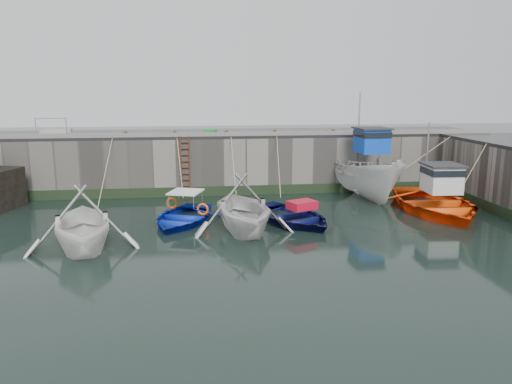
{
  "coord_description": "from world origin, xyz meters",
  "views": [
    {
      "loc": [
        -1.54,
        -16.12,
        5.66
      ],
      "look_at": [
        1.11,
        4.95,
        1.2
      ],
      "focal_mm": 35.0,
      "sensor_mm": 36.0,
      "label": 1
    }
  ],
  "objects": [
    {
      "name": "bollard_d",
      "position": [
        2.8,
        10.25,
        3.3
      ],
      "size": [
        0.18,
        0.18,
        0.28
      ],
      "primitive_type": "cylinder",
      "color": "#3F1E0F",
      "rests_on": "road_back"
    },
    {
      "name": "road_back",
      "position": [
        0.0,
        12.5,
        3.08
      ],
      "size": [
        30.0,
        5.0,
        0.16
      ],
      "primitive_type": "cube",
      "color": "black",
      "rests_on": "quay_back"
    },
    {
      "name": "boat_near_blacktrim_rope",
      "position": [
        0.33,
        7.81,
        0.0
      ],
      "size": [
        0.04,
        5.1,
        3.1
      ],
      "primitive_type": null,
      "color": "tan",
      "rests_on": "ground"
    },
    {
      "name": "boat_near_white",
      "position": [
        -5.57,
        1.66,
        0.0
      ],
      "size": [
        5.11,
        5.63,
        2.57
      ],
      "primitive_type": "imported",
      "rotation": [
        0.0,
        0.0,
        0.2
      ],
      "color": "white",
      "rests_on": "ground"
    },
    {
      "name": "ground",
      "position": [
        0.0,
        0.0,
        0.0
      ],
      "size": [
        120.0,
        120.0,
        0.0
      ],
      "primitive_type": "plane",
      "color": "black",
      "rests_on": "ground"
    },
    {
      "name": "railing",
      "position": [
        -8.75,
        11.25,
        3.36
      ],
      "size": [
        1.6,
        1.05,
        1.0
      ],
      "color": "#A5A8AD",
      "rests_on": "road_back"
    },
    {
      "name": "bollard_b",
      "position": [
        -2.5,
        10.25,
        3.3
      ],
      "size": [
        0.18,
        0.18,
        0.28
      ],
      "primitive_type": "cylinder",
      "color": "#3F1E0F",
      "rests_on": "road_back"
    },
    {
      "name": "algae_back",
      "position": [
        0.0,
        9.96,
        0.25
      ],
      "size": [
        30.0,
        0.08,
        0.5
      ],
      "primitive_type": "cube",
      "color": "black",
      "rests_on": "ground"
    },
    {
      "name": "bollard_c",
      "position": [
        0.2,
        10.25,
        3.3
      ],
      "size": [
        0.18,
        0.18,
        0.28
      ],
      "primitive_type": "cylinder",
      "color": "#3F1E0F",
      "rests_on": "road_back"
    },
    {
      "name": "boat_near_navy",
      "position": [
        2.53,
        4.32,
        0.0
      ],
      "size": [
        5.17,
        5.87,
        1.01
      ],
      "primitive_type": "imported",
      "rotation": [
        0.0,
        0.0,
        0.42
      ],
      "color": "#0A0D41",
      "rests_on": "ground"
    },
    {
      "name": "kerb_back",
      "position": [
        0.0,
        10.15,
        3.26
      ],
      "size": [
        30.0,
        0.3,
        0.2
      ],
      "primitive_type": "cube",
      "color": "slate",
      "rests_on": "road_back"
    },
    {
      "name": "fish_crate",
      "position": [
        -0.66,
        10.32,
        3.33
      ],
      "size": [
        0.74,
        0.59,
        0.34
      ],
      "primitive_type": "cube",
      "rotation": [
        0.0,
        0.0,
        -0.31
      ],
      "color": "#167C2A",
      "rests_on": "road_back"
    },
    {
      "name": "boat_far_orange",
      "position": [
        9.5,
        5.18,
        0.45
      ],
      "size": [
        5.24,
        7.05,
        4.4
      ],
      "rotation": [
        0.0,
        0.0,
        -0.06
      ],
      "color": "#FF4D0D",
      "rests_on": "ground"
    },
    {
      "name": "quay_back",
      "position": [
        0.0,
        12.5,
        1.5
      ],
      "size": [
        30.0,
        5.0,
        3.0
      ],
      "primitive_type": "cube",
      "color": "slate",
      "rests_on": "ground"
    },
    {
      "name": "boat_near_blue",
      "position": [
        -2.09,
        4.82,
        0.0
      ],
      "size": [
        4.5,
        5.3,
        0.93
      ],
      "primitive_type": "imported",
      "rotation": [
        0.0,
        0.0,
        -0.33
      ],
      "color": "#0B23AD",
      "rests_on": "ground"
    },
    {
      "name": "boat_near_white_rope",
      "position": [
        -5.57,
        7.08,
        0.0
      ],
      "size": [
        0.04,
        6.39,
        3.1
      ],
      "primitive_type": null,
      "color": "tan",
      "rests_on": "ground"
    },
    {
      "name": "bollard_a",
      "position": [
        -5.0,
        10.25,
        3.3
      ],
      "size": [
        0.18,
        0.18,
        0.28
      ],
      "primitive_type": "cylinder",
      "color": "#3F1E0F",
      "rests_on": "road_back"
    },
    {
      "name": "ladder",
      "position": [
        -2.0,
        9.91,
        1.59
      ],
      "size": [
        0.51,
        0.08,
        3.2
      ],
      "color": "#3F1E0F",
      "rests_on": "ground"
    },
    {
      "name": "boat_near_navy_rope",
      "position": [
        2.53,
        8.41,
        0.0
      ],
      "size": [
        0.04,
        4.11,
        3.1
      ],
      "primitive_type": null,
      "color": "tan",
      "rests_on": "ground"
    },
    {
      "name": "boat_far_white",
      "position": [
        7.43,
        8.83,
        1.15
      ],
      "size": [
        3.09,
        7.25,
        5.74
      ],
      "rotation": [
        0.0,
        0.0,
        0.06
      ],
      "color": "silver",
      "rests_on": "ground"
    },
    {
      "name": "bollard_e",
      "position": [
        6.0,
        10.25,
        3.3
      ],
      "size": [
        0.18,
        0.18,
        0.28
      ],
      "primitive_type": "cylinder",
      "color": "#3F1E0F",
      "rests_on": "road_back"
    },
    {
      "name": "boat_near_blacktrim",
      "position": [
        0.33,
        3.11,
        0.0
      ],
      "size": [
        4.91,
        5.49,
        2.61
      ],
      "primitive_type": "imported",
      "rotation": [
        0.0,
        0.0,
        0.13
      ],
      "color": "silver",
      "rests_on": "ground"
    },
    {
      "name": "boat_near_blue_rope",
      "position": [
        -2.09,
        8.66,
        0.0
      ],
      "size": [
        0.04,
        3.73,
        3.1
      ],
      "primitive_type": null,
      "color": "tan",
      "rests_on": "ground"
    }
  ]
}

